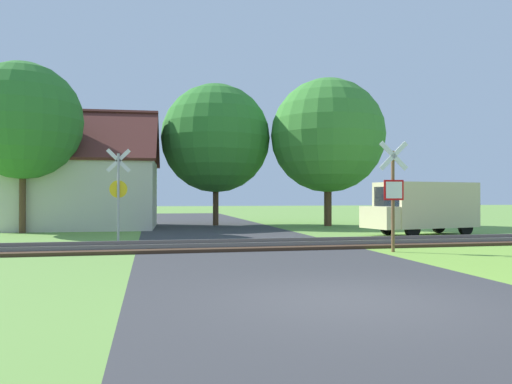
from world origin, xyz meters
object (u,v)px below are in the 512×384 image
Objects in this scene: stop_sign_near at (393,191)px; mail_truck at (423,206)px; crossing_sign_far at (118,188)px; tree_right at (328,136)px; house at (87,191)px; tree_left at (23,121)px; tree_center at (216,138)px.

stop_sign_near reaches higher than mail_truck.
crossing_sign_far is 13.72m from tree_right.
crossing_sign_far is at bearing -26.86° from stop_sign_near.
mail_truck is at bearing -26.37° from house.
crossing_sign_far is 8.86m from house.
tree_center is (9.29, 4.15, -0.09)m from tree_left.
house is 0.99× the size of tree_left.
mail_truck is (17.00, -4.88, -3.83)m from tree_left.
tree_center is at bearing 163.78° from tree_right.
tree_center is at bearing 24.05° from tree_left.
tree_right is at bearing 0.75° from mail_truck.
crossing_sign_far is at bearing -73.49° from house.
tree_right is (2.72, 12.95, 3.25)m from stop_sign_near.
mail_truck is (4.33, 5.70, -0.58)m from stop_sign_near.
tree_right is at bearing 35.19° from crossing_sign_far.
tree_left reaches higher than stop_sign_near.
house is at bearing 176.20° from tree_right.
stop_sign_near is at bearing -32.73° from crossing_sign_far.
stop_sign_near is 0.43× the size of tree_left.
tree_left reaches higher than house.
tree_right is at bearing -1.13° from house.
house is 16.74m from mail_truck.
tree_left is (-4.50, 5.36, 3.11)m from crossing_sign_far.
house reaches higher than stop_sign_near.
mail_truck is (7.71, -9.03, -3.73)m from tree_center.
tree_left is 18.09m from mail_truck.
tree_center is at bearing 63.07° from crossing_sign_far.
house is 0.92× the size of tree_right.
stop_sign_near is at bearing -101.86° from tree_right.
tree_right is 8.36m from mail_truck.
crossing_sign_far is 0.42× the size of tree_center.
crossing_sign_far is 0.44× the size of house.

